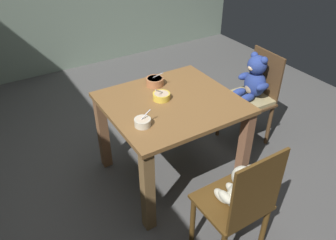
% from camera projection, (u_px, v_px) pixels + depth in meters
% --- Properties ---
extents(ground_plane, '(5.20, 5.20, 0.04)m').
position_uv_depth(ground_plane, '(171.00, 174.00, 2.91)').
color(ground_plane, '#504F4E').
extents(dining_table, '(0.98, 0.90, 0.73)m').
position_uv_depth(dining_table, '(171.00, 117.00, 2.57)').
color(dining_table, brown).
rests_on(dining_table, ground_plane).
extents(teddy_chair_near_right, '(0.41, 0.42, 0.88)m').
position_uv_depth(teddy_chair_near_right, '(253.00, 87.00, 2.99)').
color(teddy_chair_near_right, '#513720').
rests_on(teddy_chair_near_right, ground_plane).
extents(teddy_chair_near_front, '(0.41, 0.37, 0.90)m').
position_uv_depth(teddy_chair_near_front, '(239.00, 197.00, 1.96)').
color(teddy_chair_near_front, '#543716').
rests_on(teddy_chair_near_front, ground_plane).
extents(porridge_bowl_cream_near_left, '(0.12, 0.11, 0.11)m').
position_uv_depth(porridge_bowl_cream_near_left, '(143.00, 122.00, 2.20)').
color(porridge_bowl_cream_near_left, beige).
rests_on(porridge_bowl_cream_near_left, dining_table).
extents(porridge_bowl_yellow_center, '(0.14, 0.13, 0.12)m').
position_uv_depth(porridge_bowl_yellow_center, '(161.00, 96.00, 2.49)').
color(porridge_bowl_yellow_center, yellow).
rests_on(porridge_bowl_yellow_center, dining_table).
extents(porridge_bowl_terracotta_far_center, '(0.15, 0.15, 0.13)m').
position_uv_depth(porridge_bowl_terracotta_far_center, '(155.00, 81.00, 2.68)').
color(porridge_bowl_terracotta_far_center, '#B36F46').
rests_on(porridge_bowl_terracotta_far_center, dining_table).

